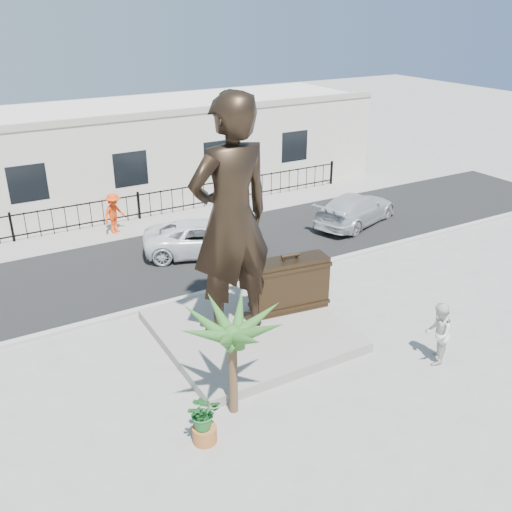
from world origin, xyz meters
The scene contains 16 objects.
ground centered at (0.00, 0.00, 0.00)m, with size 100.00×100.00×0.00m, color #9E9991.
street centered at (0.00, 8.00, 0.01)m, with size 40.00×7.00×0.01m, color black.
curb centered at (0.00, 4.50, 0.06)m, with size 40.00×0.25×0.12m, color #A5A399.
far_sidewalk centered at (0.00, 12.00, 0.01)m, with size 40.00×2.50×0.02m, color #9E9991.
plinth centered at (-0.50, 1.50, 0.15)m, with size 5.20×5.20×0.30m, color gray.
fence centered at (0.00, 12.80, 0.60)m, with size 22.00×0.10×1.20m, color black.
building centered at (0.00, 17.00, 2.20)m, with size 28.00×7.00×4.40m, color silver.
statue centered at (-0.99, 1.67, 3.77)m, with size 2.53×1.66×6.94m, color black.
suitcase centered at (1.11, 1.83, 1.15)m, with size 2.41×0.77×1.70m, color #322315.
tourist centered at (3.27, -2.31, 0.90)m, with size 0.88×0.68×1.80m, color silver.
car_white centered at (0.94, 7.70, 0.67)m, with size 2.20×4.78×1.33m, color white.
car_silver centered at (8.26, 7.35, 0.70)m, with size 1.92×4.73×1.37m, color #BABEC0.
worker centered at (-1.48, 11.66, 0.90)m, with size 1.14×0.65×1.76m, color #FF420D.
palm_tree centered at (-2.58, -1.36, 0.00)m, with size 1.80×1.80×3.20m, color #2B5D21, non-canonical shape.
planter centered at (-3.65, -1.98, 0.20)m, with size 0.56×0.56×0.40m, color #A55C2B.
shrub centered at (-3.65, -1.98, 0.82)m, with size 0.76×0.66×0.85m, color #21672A.
Camera 1 is at (-7.73, -11.40, 9.23)m, focal length 40.00 mm.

